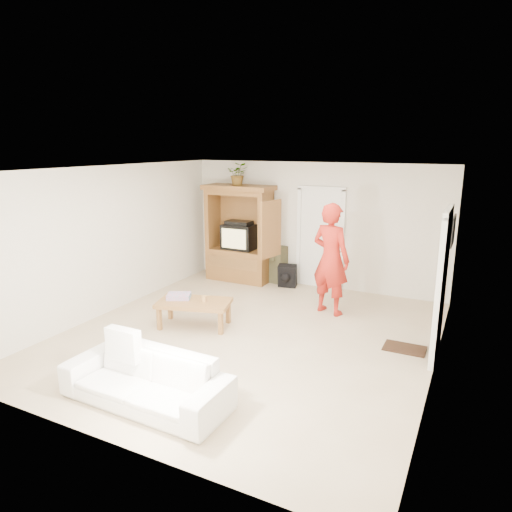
{
  "coord_description": "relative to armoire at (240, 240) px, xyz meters",
  "views": [
    {
      "loc": [
        3.11,
        -5.96,
        2.95
      ],
      "look_at": [
        -0.16,
        0.6,
        1.15
      ],
      "focal_mm": 32.0,
      "sensor_mm": 36.0,
      "label": 1
    }
  ],
  "objects": [
    {
      "name": "doormat",
      "position": [
        3.88,
        -2.06,
        -0.9
      ],
      "size": [
        0.6,
        0.4,
        0.02
      ],
      "primitive_type": "cube",
      "color": "#382316",
      "rests_on": "floor"
    },
    {
      "name": "wall_front",
      "position": [
        1.58,
        -5.66,
        0.39
      ],
      "size": [
        5.5,
        0.0,
        5.5
      ],
      "primitive_type": "plane",
      "rotation": [
        -1.57,
        0.0,
        0.0
      ],
      "color": "silver",
      "rests_on": "floor"
    },
    {
      "name": "backpack_black",
      "position": [
        1.15,
        -0.04,
        -0.67
      ],
      "size": [
        0.42,
        0.3,
        0.47
      ],
      "primitive_type": null,
      "rotation": [
        0.0,
        0.0,
        0.21
      ],
      "color": "black",
      "rests_on": "floor"
    },
    {
      "name": "plant",
      "position": [
        -0.02,
        -0.03,
        1.43
      ],
      "size": [
        0.53,
        0.5,
        0.47
      ],
      "primitive_type": "imported",
      "rotation": [
        0.0,
        0.0,
        0.36
      ],
      "color": "#4C7238",
      "rests_on": "armoire"
    },
    {
      "name": "wall_left",
      "position": [
        -1.17,
        -2.66,
        0.39
      ],
      "size": [
        0.0,
        6.0,
        6.0
      ],
      "primitive_type": "plane",
      "rotation": [
        1.57,
        0.0,
        1.57
      ],
      "color": "silver",
      "rests_on": "floor"
    },
    {
      "name": "ceiling",
      "position": [
        1.58,
        -2.66,
        1.69
      ],
      "size": [
        6.0,
        6.0,
        0.0
      ],
      "primitive_type": "plane",
      "rotation": [
        3.14,
        0.0,
        0.0
      ],
      "color": "white",
      "rests_on": "floor"
    },
    {
      "name": "wall_back",
      "position": [
        1.58,
        0.34,
        0.39
      ],
      "size": [
        5.5,
        0.0,
        5.5
      ],
      "primitive_type": "plane",
      "rotation": [
        1.57,
        0.0,
        0.0
      ],
      "color": "silver",
      "rests_on": "floor"
    },
    {
      "name": "framed_picture",
      "position": [
        4.31,
        -0.76,
        0.69
      ],
      "size": [
        0.03,
        0.6,
        0.48
      ],
      "primitive_type": "cube",
      "color": "black",
      "rests_on": "wall_right"
    },
    {
      "name": "doorway_right",
      "position": [
        4.3,
        -2.06,
        0.11
      ],
      "size": [
        0.05,
        0.9,
        2.04
      ],
      "primitive_type": "cube",
      "color": "black",
      "rests_on": "floor"
    },
    {
      "name": "armoire",
      "position": [
        0.0,
        0.0,
        0.0
      ],
      "size": [
        1.82,
        1.14,
        2.1
      ],
      "color": "brown",
      "rests_on": "floor"
    },
    {
      "name": "floor",
      "position": [
        1.58,
        -2.66,
        -0.91
      ],
      "size": [
        6.0,
        6.0,
        0.0
      ],
      "primitive_type": "plane",
      "color": "tan",
      "rests_on": "ground"
    },
    {
      "name": "sofa",
      "position": [
        1.4,
        -4.9,
        -0.61
      ],
      "size": [
        2.04,
        0.84,
        0.59
      ],
      "primitive_type": "imported",
      "rotation": [
        0.0,
        0.0,
        -0.02
      ],
      "color": "white",
      "rests_on": "floor"
    },
    {
      "name": "towel",
      "position": [
        0.3,
        -2.72,
        -0.43
      ],
      "size": [
        0.46,
        0.42,
        0.08
      ],
      "primitive_type": "cube",
      "rotation": [
        0.0,
        0.0,
        0.46
      ],
      "color": "#FE547B",
      "rests_on": "coffee_table"
    },
    {
      "name": "coffee_table",
      "position": [
        0.6,
        -2.72,
        -0.53
      ],
      "size": [
        1.31,
        0.95,
        0.44
      ],
      "rotation": [
        0.0,
        0.0,
        0.28
      ],
      "color": "olive",
      "rests_on": "floor"
    },
    {
      "name": "man",
      "position": [
        2.4,
        -1.1,
        0.08
      ],
      "size": [
        0.83,
        0.66,
        1.99
      ],
      "primitive_type": "imported",
      "rotation": [
        0.0,
        0.0,
        2.85
      ],
      "color": "#AE2117",
      "rests_on": "floor"
    },
    {
      "name": "wall_right",
      "position": [
        4.33,
        -2.66,
        0.39
      ],
      "size": [
        0.0,
        6.0,
        6.0
      ],
      "primitive_type": "plane",
      "rotation": [
        1.57,
        0.0,
        -1.57
      ],
      "color": "silver",
      "rests_on": "floor"
    },
    {
      "name": "door_back",
      "position": [
        1.73,
        0.31,
        0.11
      ],
      "size": [
        0.85,
        0.05,
        2.04
      ],
      "primitive_type": "cube",
      "color": "white",
      "rests_on": "floor"
    },
    {
      "name": "candle",
      "position": [
        0.76,
        -2.67,
        -0.42
      ],
      "size": [
        0.08,
        0.08,
        0.1
      ],
      "primitive_type": "cylinder",
      "color": "tan",
      "rests_on": "coffee_table"
    },
    {
      "name": "backpack_olive",
      "position": [
        0.78,
        0.19,
        -0.51
      ],
      "size": [
        0.47,
        0.38,
        0.8
      ],
      "primitive_type": null,
      "rotation": [
        0.0,
        0.0,
        -0.16
      ],
      "color": "#47442B",
      "rests_on": "floor"
    }
  ]
}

